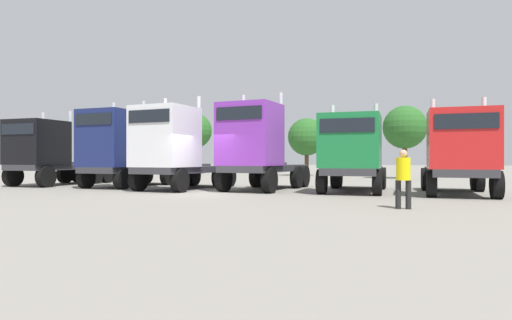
{
  "coord_description": "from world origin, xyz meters",
  "views": [
    {
      "loc": [
        7.83,
        -16.89,
        1.43
      ],
      "look_at": [
        1.36,
        3.17,
        1.4
      ],
      "focal_mm": 31.18,
      "sensor_mm": 36.0,
      "label": 1
    }
  ],
  "objects_px": {
    "semi_truck_green": "(352,152)",
    "visitor_in_hivis": "(403,175)",
    "semi_truck_white": "(173,148)",
    "semi_truck_purple": "(256,146)",
    "semi_truck_red": "(460,152)",
    "semi_truck_black": "(47,152)",
    "semi_truck_navy": "(119,148)"
  },
  "relations": [
    {
      "from": "semi_truck_green",
      "to": "visitor_in_hivis",
      "type": "distance_m",
      "value": 6.29
    },
    {
      "from": "visitor_in_hivis",
      "to": "semi_truck_white",
      "type": "bearing_deg",
      "value": -118.79
    },
    {
      "from": "semi_truck_purple",
      "to": "semi_truck_green",
      "type": "bearing_deg",
      "value": 99.16
    },
    {
      "from": "semi_truck_purple",
      "to": "semi_truck_red",
      "type": "relative_size",
      "value": 1.0
    },
    {
      "from": "semi_truck_green",
      "to": "semi_truck_black",
      "type": "bearing_deg",
      "value": -90.0
    },
    {
      "from": "semi_truck_green",
      "to": "visitor_in_hivis",
      "type": "xyz_separation_m",
      "value": [
        2.04,
        -5.91,
        -0.75
      ]
    },
    {
      "from": "semi_truck_black",
      "to": "semi_truck_navy",
      "type": "xyz_separation_m",
      "value": [
        4.64,
        -0.11,
        0.15
      ]
    },
    {
      "from": "visitor_in_hivis",
      "to": "semi_truck_green",
      "type": "bearing_deg",
      "value": -164.0
    },
    {
      "from": "semi_truck_white",
      "to": "semi_truck_red",
      "type": "bearing_deg",
      "value": 98.93
    },
    {
      "from": "semi_truck_black",
      "to": "semi_truck_red",
      "type": "bearing_deg",
      "value": 90.41
    },
    {
      "from": "semi_truck_purple",
      "to": "semi_truck_navy",
      "type": "bearing_deg",
      "value": -85.16
    },
    {
      "from": "semi_truck_navy",
      "to": "semi_truck_red",
      "type": "height_order",
      "value": "semi_truck_navy"
    },
    {
      "from": "semi_truck_black",
      "to": "semi_truck_navy",
      "type": "height_order",
      "value": "semi_truck_navy"
    },
    {
      "from": "semi_truck_navy",
      "to": "semi_truck_green",
      "type": "relative_size",
      "value": 1.02
    },
    {
      "from": "semi_truck_white",
      "to": "semi_truck_purple",
      "type": "distance_m",
      "value": 3.89
    },
    {
      "from": "semi_truck_white",
      "to": "semi_truck_red",
      "type": "distance_m",
      "value": 12.3
    },
    {
      "from": "semi_truck_white",
      "to": "semi_truck_green",
      "type": "bearing_deg",
      "value": 102.76
    },
    {
      "from": "semi_truck_black",
      "to": "semi_truck_green",
      "type": "relative_size",
      "value": 0.99
    },
    {
      "from": "semi_truck_white",
      "to": "visitor_in_hivis",
      "type": "xyz_separation_m",
      "value": [
        10.12,
        -4.89,
        -0.99
      ]
    },
    {
      "from": "semi_truck_black",
      "to": "semi_truck_white",
      "type": "distance_m",
      "value": 8.31
    },
    {
      "from": "semi_truck_purple",
      "to": "semi_truck_green",
      "type": "relative_size",
      "value": 0.99
    },
    {
      "from": "semi_truck_purple",
      "to": "visitor_in_hivis",
      "type": "distance_m",
      "value": 8.56
    },
    {
      "from": "semi_truck_purple",
      "to": "semi_truck_red",
      "type": "distance_m",
      "value": 8.47
    },
    {
      "from": "semi_truck_red",
      "to": "visitor_in_hivis",
      "type": "relative_size",
      "value": 3.61
    },
    {
      "from": "semi_truck_green",
      "to": "semi_truck_white",
      "type": "bearing_deg",
      "value": -82.57
    },
    {
      "from": "semi_truck_red",
      "to": "visitor_in_hivis",
      "type": "distance_m",
      "value": 6.05
    },
    {
      "from": "semi_truck_green",
      "to": "semi_truck_red",
      "type": "height_order",
      "value": "semi_truck_red"
    },
    {
      "from": "semi_truck_navy",
      "to": "visitor_in_hivis",
      "type": "distance_m",
      "value": 14.95
    },
    {
      "from": "semi_truck_white",
      "to": "semi_truck_purple",
      "type": "xyz_separation_m",
      "value": [
        3.81,
        0.8,
        0.04
      ]
    },
    {
      "from": "semi_truck_purple",
      "to": "visitor_in_hivis",
      "type": "bearing_deg",
      "value": 54.18
    },
    {
      "from": "semi_truck_white",
      "to": "semi_truck_red",
      "type": "relative_size",
      "value": 0.99
    },
    {
      "from": "semi_truck_navy",
      "to": "semi_truck_red",
      "type": "xyz_separation_m",
      "value": [
        15.87,
        -0.25,
        -0.28
      ]
    }
  ]
}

